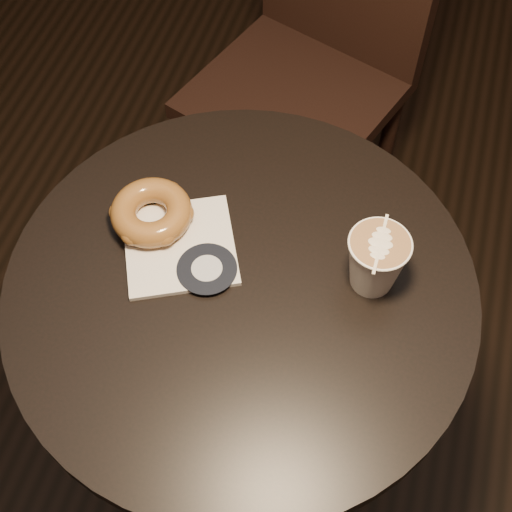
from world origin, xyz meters
name	(u,v)px	position (x,y,z in m)	size (l,w,h in m)	color
cafe_table	(243,343)	(0.00, 0.00, 0.55)	(0.70, 0.70, 0.75)	black
chair	(320,32)	(-0.05, 0.76, 0.59)	(0.54, 0.54, 1.06)	black
pastry_bag	(180,246)	(-0.11, 0.03, 0.75)	(0.16, 0.16, 0.01)	silver
doughnut	(151,212)	(-0.16, 0.07, 0.78)	(0.13, 0.13, 0.04)	brown
latte_cup	(375,262)	(0.18, 0.06, 0.80)	(0.09, 0.09, 0.10)	white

